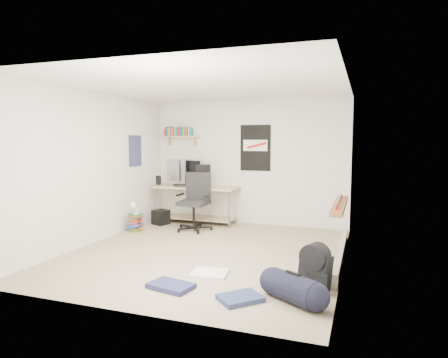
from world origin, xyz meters
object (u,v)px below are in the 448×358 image
(desk, at_px, (198,205))
(book_stack, at_px, (136,224))
(office_chair, at_px, (194,205))
(duffel_bag, at_px, (293,289))
(backpack, at_px, (315,273))

(desk, bearing_deg, book_stack, -133.73)
(office_chair, relative_size, duffel_bag, 1.83)
(desk, xyz_separation_m, office_chair, (0.23, -0.70, 0.13))
(desk, height_order, duffel_bag, desk)
(desk, xyz_separation_m, book_stack, (-0.73, -1.19, -0.21))
(duffel_bag, bearing_deg, book_stack, 178.04)
(office_chair, distance_m, book_stack, 1.13)
(office_chair, xyz_separation_m, backpack, (2.53, -2.31, -0.29))
(backpack, xyz_separation_m, book_stack, (-3.49, 1.82, -0.05))
(desk, distance_m, duffel_bag, 4.31)
(book_stack, bearing_deg, desk, 58.58)
(desk, height_order, office_chair, office_chair)
(duffel_bag, relative_size, book_stack, 1.38)
(backpack, relative_size, duffel_bag, 0.74)
(office_chair, height_order, book_stack, office_chair)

